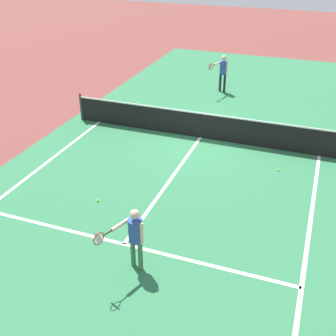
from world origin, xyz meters
The scene contains 10 objects.
ground_plane centered at (0.00, 0.00, 0.00)m, with size 60.00×60.00×0.00m, color brown.
court_surface_inbounds centered at (0.00, 0.00, 0.00)m, with size 10.62×24.40×0.00m, color #2D7247.
line_sideline_right centered at (4.11, -5.95, 0.00)m, with size 0.10×11.89×0.01m, color white.
line_service_near centered at (0.00, -6.40, 0.00)m, with size 8.22×0.10×0.01m, color white.
line_center_service centered at (0.00, -3.20, 0.00)m, with size 0.10×6.40×0.01m, color white.
net centered at (0.00, 0.00, 0.49)m, with size 9.81×0.09×1.07m.
player_near centered at (0.61, -7.04, 0.95)m, with size 0.76×1.06×1.54m.
player_far centered at (-0.52, 5.15, 1.04)m, with size 0.69×1.16×1.68m.
tennis_ball_near_net centered at (2.96, -1.50, 0.03)m, with size 0.07×0.07×0.07m, color #CCE033.
tennis_ball_mid_court centered at (-1.47, -4.99, 0.03)m, with size 0.07×0.07×0.07m, color #CCE033.
Camera 1 is at (3.79, -13.59, 6.57)m, focal length 45.89 mm.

